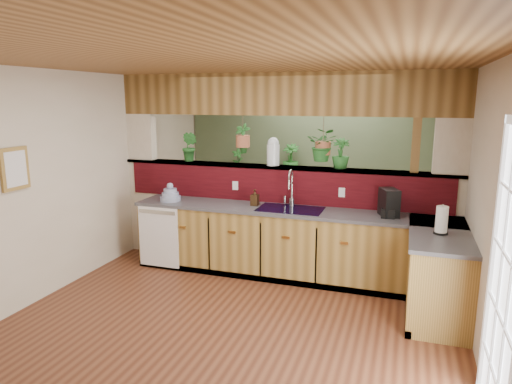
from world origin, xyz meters
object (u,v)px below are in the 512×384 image
(dish_stack, at_px, (170,195))
(shelving_console, at_px, (265,198))
(faucet, at_px, (291,186))
(paper_towel, at_px, (442,221))
(coffee_maker, at_px, (389,204))
(soap_dispenser, at_px, (255,197))
(glass_jar, at_px, (273,151))

(dish_stack, bearing_deg, shelving_console, 75.29)
(faucet, xyz_separation_m, paper_towel, (1.78, -0.70, -0.12))
(faucet, bearing_deg, coffee_maker, -5.92)
(soap_dispenser, xyz_separation_m, shelving_console, (-0.57, 2.23, -0.51))
(coffee_maker, bearing_deg, shelving_console, 112.30)
(paper_towel, bearing_deg, faucet, 158.42)
(paper_towel, xyz_separation_m, glass_jar, (-2.08, 0.92, 0.54))
(dish_stack, height_order, coffee_maker, coffee_maker)
(coffee_maker, height_order, shelving_console, coffee_maker)
(paper_towel, bearing_deg, soap_dispenser, 165.03)
(soap_dispenser, height_order, coffee_maker, coffee_maker)
(soap_dispenser, bearing_deg, faucet, 13.21)
(coffee_maker, relative_size, glass_jar, 0.88)
(glass_jar, distance_m, shelving_console, 2.30)
(paper_towel, bearing_deg, coffee_maker, 133.64)
(glass_jar, bearing_deg, soap_dispenser, -114.27)
(paper_towel, height_order, shelving_console, paper_towel)
(paper_towel, distance_m, glass_jar, 2.34)
(faucet, relative_size, coffee_maker, 1.48)
(dish_stack, height_order, soap_dispenser, dish_stack)
(dish_stack, relative_size, soap_dispenser, 1.34)
(dish_stack, height_order, shelving_console, dish_stack)
(dish_stack, xyz_separation_m, paper_towel, (3.41, -0.49, 0.06))
(paper_towel, bearing_deg, dish_stack, 171.82)
(shelving_console, bearing_deg, dish_stack, -81.57)
(coffee_maker, bearing_deg, paper_towel, -69.05)
(faucet, distance_m, dish_stack, 1.66)
(soap_dispenser, height_order, shelving_console, soap_dispenser)
(dish_stack, distance_m, soap_dispenser, 1.19)
(dish_stack, relative_size, paper_towel, 0.91)
(dish_stack, relative_size, glass_jar, 0.76)
(soap_dispenser, distance_m, paper_towel, 2.31)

